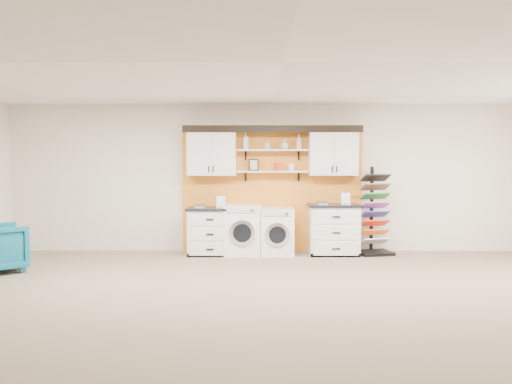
{
  "coord_description": "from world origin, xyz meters",
  "views": [
    {
      "loc": [
        -0.27,
        -5.51,
        1.72
      ],
      "look_at": [
        -0.3,
        2.3,
        1.24
      ],
      "focal_mm": 35.0,
      "sensor_mm": 36.0,
      "label": 1
    }
  ],
  "objects_px": {
    "sample_rack": "(375,226)",
    "base_cabinet_left": "(211,231)",
    "washer": "(243,230)",
    "base_cabinet_right": "(334,229)",
    "dryer": "(277,231)"
  },
  "relations": [
    {
      "from": "base_cabinet_left",
      "to": "washer",
      "type": "bearing_deg",
      "value": -0.34
    },
    {
      "from": "sample_rack",
      "to": "base_cabinet_right",
      "type": "bearing_deg",
      "value": 171.86
    },
    {
      "from": "base_cabinet_right",
      "to": "sample_rack",
      "type": "height_order",
      "value": "sample_rack"
    },
    {
      "from": "base_cabinet_right",
      "to": "washer",
      "type": "distance_m",
      "value": 1.68
    },
    {
      "from": "base_cabinet_left",
      "to": "washer",
      "type": "relative_size",
      "value": 0.97
    },
    {
      "from": "base_cabinet_right",
      "to": "washer",
      "type": "relative_size",
      "value": 1.03
    },
    {
      "from": "dryer",
      "to": "base_cabinet_left",
      "type": "bearing_deg",
      "value": 179.84
    },
    {
      "from": "sample_rack",
      "to": "base_cabinet_left",
      "type": "bearing_deg",
      "value": 169.94
    },
    {
      "from": "washer",
      "to": "dryer",
      "type": "relative_size",
      "value": 1.07
    },
    {
      "from": "washer",
      "to": "dryer",
      "type": "bearing_deg",
      "value": -0.0
    },
    {
      "from": "base_cabinet_left",
      "to": "sample_rack",
      "type": "height_order",
      "value": "sample_rack"
    },
    {
      "from": "washer",
      "to": "sample_rack",
      "type": "height_order",
      "value": "sample_rack"
    },
    {
      "from": "base_cabinet_left",
      "to": "sample_rack",
      "type": "distance_m",
      "value": 3.03
    },
    {
      "from": "dryer",
      "to": "sample_rack",
      "type": "relative_size",
      "value": 0.53
    },
    {
      "from": "base_cabinet_left",
      "to": "washer",
      "type": "height_order",
      "value": "washer"
    }
  ]
}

